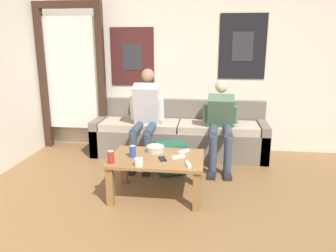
# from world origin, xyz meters

# --- Properties ---
(wall_back) EXTENTS (10.00, 0.07, 2.55)m
(wall_back) POSITION_xyz_m (0.00, 2.98, 1.28)
(wall_back) COLOR silver
(wall_back) RESTS_ON ground_plane
(door_frame) EXTENTS (1.00, 0.10, 2.15)m
(door_frame) POSITION_xyz_m (-1.66, 2.76, 1.20)
(door_frame) COLOR #382319
(door_frame) RESTS_ON ground_plane
(couch) EXTENTS (2.45, 0.68, 0.76)m
(couch) POSITION_xyz_m (-0.05, 2.63, 0.28)
(couch) COLOR #70665B
(couch) RESTS_ON ground_plane
(coffee_table) EXTENTS (0.97, 0.66, 0.43)m
(coffee_table) POSITION_xyz_m (-0.16, 1.28, 0.35)
(coffee_table) COLOR olive
(coffee_table) RESTS_ON ground_plane
(person_seated_adult) EXTENTS (0.47, 0.86, 1.24)m
(person_seated_adult) POSITION_xyz_m (-0.48, 2.30, 0.67)
(person_seated_adult) COLOR #384256
(person_seated_adult) RESTS_ON ground_plane
(person_seated_teen) EXTENTS (0.47, 0.86, 1.10)m
(person_seated_teen) POSITION_xyz_m (0.52, 2.27, 0.60)
(person_seated_teen) COLOR #384256
(person_seated_teen) RESTS_ON ground_plane
(backpack) EXTENTS (0.44, 0.40, 0.38)m
(backpack) POSITION_xyz_m (-0.09, 1.93, 0.18)
(backpack) COLOR #1E5642
(backpack) RESTS_ON ground_plane
(ceramic_bowl) EXTENTS (0.20, 0.20, 0.07)m
(ceramic_bowl) POSITION_xyz_m (-0.20, 1.45, 0.47)
(ceramic_bowl) COLOR #B7B2A8
(ceramic_bowl) RESTS_ON coffee_table
(pillar_candle) EXTENTS (0.08, 0.08, 0.09)m
(pillar_candle) POSITION_xyz_m (-0.29, 1.02, 0.47)
(pillar_candle) COLOR silver
(pillar_candle) RESTS_ON coffee_table
(drink_can_blue) EXTENTS (0.07, 0.07, 0.12)m
(drink_can_blue) POSITION_xyz_m (-0.41, 1.25, 0.49)
(drink_can_blue) COLOR #28479E
(drink_can_blue) RESTS_ON coffee_table
(drink_can_red) EXTENTS (0.07, 0.07, 0.12)m
(drink_can_red) POSITION_xyz_m (-0.58, 1.06, 0.49)
(drink_can_red) COLOR maroon
(drink_can_red) RESTS_ON coffee_table
(game_controller_near_left) EXTENTS (0.14, 0.10, 0.03)m
(game_controller_near_left) POSITION_xyz_m (0.07, 1.28, 0.44)
(game_controller_near_left) COLOR white
(game_controller_near_left) RESTS_ON coffee_table
(game_controller_near_right) EXTENTS (0.12, 0.13, 0.03)m
(game_controller_near_right) POSITION_xyz_m (0.11, 1.46, 0.44)
(game_controller_near_right) COLOR white
(game_controller_near_right) RESTS_ON coffee_table
(game_controller_far_center) EXTENTS (0.07, 0.15, 0.03)m
(game_controller_far_center) POSITION_xyz_m (0.18, 1.08, 0.44)
(game_controller_far_center) COLOR white
(game_controller_far_center) RESTS_ON coffee_table
(cell_phone) EXTENTS (0.11, 0.15, 0.01)m
(cell_phone) POSITION_xyz_m (-0.09, 1.22, 0.44)
(cell_phone) COLOR black
(cell_phone) RESTS_ON coffee_table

